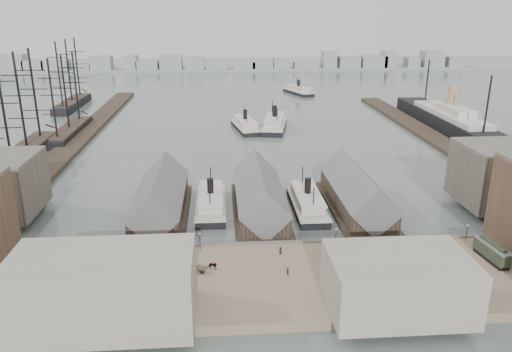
{
  "coord_description": "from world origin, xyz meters",
  "views": [
    {
      "loc": [
        -10.13,
        -105.58,
        52.26
      ],
      "look_at": [
        0.0,
        30.0,
        6.0
      ],
      "focal_mm": 35.0,
      "sensor_mm": 36.0,
      "label": 1
    }
  ],
  "objects": [
    {
      "name": "pedestrian_6",
      "position": [
        17.82,
        -9.15,
        2.87
      ],
      "size": [
        0.89,
        1.01,
        1.74
      ],
      "primitive_type": "imported",
      "rotation": [
        0.0,
        0.0,
        1.88
      ],
      "color": "black",
      "rests_on": "quay"
    },
    {
      "name": "seawall",
      "position": [
        0.0,
        -5.2,
        1.15
      ],
      "size": [
        180.0,
        1.2,
        2.3
      ],
      "primitive_type": "cube",
      "color": "#59544C",
      "rests_on": "ground"
    },
    {
      "name": "pedestrian_4",
      "position": [
        2.25,
        -10.47,
        2.83
      ],
      "size": [
        0.95,
        0.96,
        1.67
      ],
      "primitive_type": "imported",
      "rotation": [
        0.0,
        0.0,
        2.33
      ],
      "color": "black",
      "rests_on": "quay"
    },
    {
      "name": "ferry_open_mid",
      "position": [
        14.48,
        112.5,
        2.63
      ],
      "size": [
        15.38,
        32.68,
        11.23
      ],
      "rotation": [
        0.0,
        0.0,
        -0.2
      ],
      "color": "black",
      "rests_on": "ground"
    },
    {
      "name": "pedestrian_0",
      "position": [
        -45.03,
        -14.27,
        2.79
      ],
      "size": [
        0.68,
        0.6,
        1.57
      ],
      "primitive_type": "imported",
      "rotation": [
        0.0,
        0.0,
        0.37
      ],
      "color": "black",
      "rests_on": "quay"
    },
    {
      "name": "street_bldg_west",
      "position": [
        -30.0,
        -32.0,
        8.0
      ],
      "size": [
        30.0,
        16.0,
        12.0
      ],
      "primitive_type": "cube",
      "color": "gray",
      "rests_on": "quay"
    },
    {
      "name": "ferry_shed_center",
      "position": [
        0.0,
        16.88,
        4.64
      ],
      "size": [
        14.0,
        42.0,
        12.6
      ],
      "color": "#2D231C",
      "rests_on": "ground"
    },
    {
      "name": "quay",
      "position": [
        0.0,
        -20.0,
        1.0
      ],
      "size": [
        180.0,
        30.0,
        2.0
      ],
      "primitive_type": "cube",
      "color": "#796851",
      "rests_on": "ground"
    },
    {
      "name": "pedestrian_7",
      "position": [
        37.41,
        -25.92,
        2.9
      ],
      "size": [
        1.34,
        1.15,
        1.79
      ],
      "primitive_type": "imported",
      "rotation": [
        0.0,
        0.0,
        2.63
      ],
      "color": "black",
      "rests_on": "quay"
    },
    {
      "name": "east_wharf",
      "position": [
        78.0,
        90.0,
        0.8
      ],
      "size": [
        10.0,
        180.0,
        1.6
      ],
      "primitive_type": "cube",
      "color": "#2D231C",
      "rests_on": "ground"
    },
    {
      "name": "horse_cart_right",
      "position": [
        24.14,
        -17.89,
        2.76
      ],
      "size": [
        4.74,
        2.6,
        1.45
      ],
      "rotation": [
        0.0,
        0.0,
        1.84
      ],
      "color": "black",
      "rests_on": "quay"
    },
    {
      "name": "far_shore",
      "position": [
        -2.07,
        334.14,
        3.91
      ],
      "size": [
        500.0,
        40.0,
        15.72
      ],
      "color": "gray",
      "rests_on": "ground"
    },
    {
      "name": "ferry_open_far",
      "position": [
        39.86,
        205.85,
        2.25
      ],
      "size": [
        17.06,
        28.0,
        9.6
      ],
      "rotation": [
        0.0,
        0.0,
        0.36
      ],
      "color": "black",
      "rests_on": "ground"
    },
    {
      "name": "ground",
      "position": [
        0.0,
        0.0,
        0.0
      ],
      "size": [
        900.0,
        900.0,
        0.0
      ],
      "primitive_type": "plane",
      "color": "#525F5A",
      "rests_on": "ground"
    },
    {
      "name": "sailing_ship_mid",
      "position": [
        -73.86,
        106.78,
        2.43
      ],
      "size": [
        8.25,
        47.67,
        33.92
      ],
      "color": "black",
      "rests_on": "ground"
    },
    {
      "name": "sailing_ship_near",
      "position": [
        -80.61,
        68.76,
        2.77
      ],
      "size": [
        9.17,
        63.2,
        37.72
      ],
      "color": "black",
      "rests_on": "ground"
    },
    {
      "name": "pedestrian_8",
      "position": [
        45.53,
        -13.33,
        2.88
      ],
      "size": [
        0.57,
        1.08,
        1.75
      ],
      "primitive_type": "imported",
      "rotation": [
        0.0,
        0.0,
        1.71
      ],
      "color": "black",
      "rests_on": "quay"
    },
    {
      "name": "sailing_ship_far",
      "position": [
        -90.03,
        171.47,
        2.62
      ],
      "size": [
        8.81,
        48.97,
        36.23
      ],
      "color": "black",
      "rests_on": "ground"
    },
    {
      "name": "pedestrian_5",
      "position": [
        2.56,
        -19.58,
        2.9
      ],
      "size": [
        0.73,
        0.8,
        1.8
      ],
      "primitive_type": "imported",
      "rotation": [
        0.0,
        0.0,
        5.2
      ],
      "color": "black",
      "rests_on": "quay"
    },
    {
      "name": "ocean_steamer",
      "position": [
        92.0,
        104.54,
        4.22
      ],
      "size": [
        13.44,
        98.21,
        19.64
      ],
      "color": "black",
      "rests_on": "ground"
    },
    {
      "name": "lamp_post_near_e",
      "position": [
        15.0,
        -7.0,
        4.71
      ],
      "size": [
        0.44,
        0.44,
        3.92
      ],
      "color": "black",
      "rests_on": "quay"
    },
    {
      "name": "ferry_docked_west",
      "position": [
        -13.0,
        20.41,
        2.2
      ],
      "size": [
        7.89,
        26.31,
        9.4
      ],
      "color": "black",
      "rests_on": "ground"
    },
    {
      "name": "horse_cart_center",
      "position": [
        -12.89,
        -16.38,
        2.83
      ],
      "size": [
        4.97,
        2.93,
        1.65
      ],
      "rotation": [
        0.0,
        0.0,
        1.19
      ],
      "color": "black",
      "rests_on": "quay"
    },
    {
      "name": "pedestrian_1",
      "position": [
        -38.72,
        -17.58,
        2.87
      ],
      "size": [
        0.96,
        1.05,
        1.74
      ],
      "primitive_type": "imported",
      "rotation": [
        0.0,
        0.0,
        1.12
      ],
      "color": "black",
      "rests_on": "quay"
    },
    {
      "name": "ferry_shed_west",
      "position": [
        -26.0,
        16.88,
        4.64
      ],
      "size": [
        14.0,
        42.0,
        12.6
      ],
      "color": "#2D231C",
      "rests_on": "ground"
    },
    {
      "name": "pedestrian_10",
      "position": [
        34.02,
        -13.41,
        2.79
      ],
      "size": [
        0.89,
        0.72,
        1.57
      ],
      "primitive_type": "imported",
      "rotation": [
        0.0,
        0.0,
        0.32
      ],
      "color": "black",
      "rests_on": "quay"
    },
    {
      "name": "lamp_post_far_e",
      "position": [
        45.0,
        -7.0,
        4.71
      ],
      "size": [
        0.44,
        0.44,
        3.92
      ],
      "color": "black",
      "rests_on": "quay"
    },
    {
      "name": "ferry_open_near",
      "position": [
        1.31,
        111.7,
        2.28
      ],
      "size": [
        12.84,
        28.26,
        9.73
      ],
      "rotation": [
        0.0,
        0.0,
        0.18
      ],
      "color": "black",
      "rests_on": "ground"
    },
    {
      "name": "street_bldg_center",
      "position": [
        20.0,
        -32.0,
        7.0
      ],
      "size": [
        24.0,
        16.0,
        10.0
      ],
      "primitive_type": "cube",
      "color": "gray",
      "rests_on": "quay"
    },
    {
      "name": "ferry_docked_east",
      "position": [
        13.0,
        18.2,
        2.23
      ],
      "size": [
        8.0,
        26.67,
        9.52
      ],
      "color": "black",
      "rests_on": "ground"
    },
    {
      "name": "lamp_post_far_w",
      "position": [
        -45.0,
        -7.0,
        4.71
      ],
      "size": [
        0.44,
        0.44,
        3.92
      ],
      "color": "black",
      "rests_on": "quay"
    },
    {
      "name": "west_wharf",
      "position": [
        -68.0,
        100.0,
        0.8
      ],
      "size": [
        10.0,
        220.0,
        1.6
      ],
      "primitive_type": "cube",
      "color": "#2D231C",
      "rests_on": "ground"
    },
    {
      "name": "ferry_shed_east",
      "position": [
        26.0,
        16.88,
        4.64
      ],
      "size": [
        14.0,
        42.0,
        12.6
      ],
      "color": "#2D231C",
      "rests_on": "ground"
    },
    {
      "name": "horse_cart_left",
      "position": [
        -44.46,
        -14.52,
        2.83
      ],
      "size": [
        4.72,
        1.64,
        1.66
      ],
      "rotation": [
        0.0,
        0.0,
        1.52
      ],
      "color": "black",
      "rests_on": "quay"
    },
    {
      "name": "tram",
      "position": [
        45.78,
        -16.4,
        3.82
      ],
      "size": [
        3.62,
        10.21,
        3.55
      ],
      "rotation": [
        0.0,
        0.0,
        0.1
      ],
      "color": "black",
      "rests_on": "quay"
    },
    {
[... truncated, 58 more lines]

